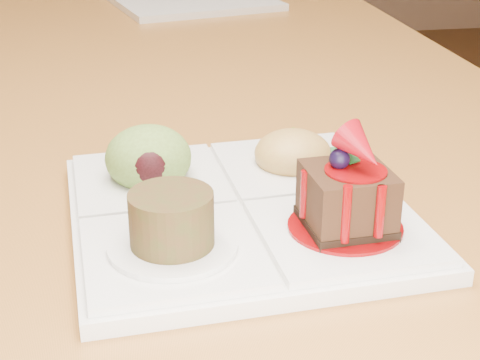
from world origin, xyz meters
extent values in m
cube|color=#A5632A|center=(0.00, 0.00, 0.73)|extent=(1.00, 1.80, 0.04)
cylinder|color=#A5632A|center=(0.44, 0.84, 0.35)|extent=(0.06, 0.06, 0.71)
cylinder|color=black|center=(0.54, -0.03, 0.23)|extent=(0.04, 0.04, 0.45)
cube|color=silver|center=(0.12, -0.70, 0.76)|extent=(0.27, 0.27, 0.01)
cube|color=silver|center=(0.18, -0.75, 0.77)|extent=(0.13, 0.13, 0.01)
cube|color=silver|center=(0.06, -0.76, 0.77)|extent=(0.13, 0.13, 0.01)
cube|color=silver|center=(0.05, -0.64, 0.77)|extent=(0.13, 0.13, 0.01)
cube|color=silver|center=(0.17, -0.63, 0.77)|extent=(0.13, 0.13, 0.01)
cylinder|color=#710406|center=(0.18, -0.75, 0.77)|extent=(0.08, 0.08, 0.00)
cube|color=black|center=(0.18, -0.75, 0.77)|extent=(0.06, 0.06, 0.01)
cube|color=black|center=(0.18, -0.75, 0.79)|extent=(0.06, 0.06, 0.04)
cylinder|color=#710406|center=(0.18, -0.75, 0.81)|extent=(0.04, 0.04, 0.00)
sphere|color=black|center=(0.18, -0.75, 0.82)|extent=(0.01, 0.01, 0.01)
cone|color=maroon|center=(0.19, -0.76, 0.83)|extent=(0.04, 0.05, 0.04)
cube|color=#104315|center=(0.19, -0.74, 0.82)|extent=(0.02, 0.02, 0.01)
cube|color=#104315|center=(0.18, -0.74, 0.82)|extent=(0.01, 0.02, 0.01)
cylinder|color=#710406|center=(0.17, -0.78, 0.79)|extent=(0.01, 0.01, 0.04)
cylinder|color=#710406|center=(0.20, -0.78, 0.79)|extent=(0.01, 0.01, 0.04)
cylinder|color=#710406|center=(0.15, -0.75, 0.79)|extent=(0.01, 0.01, 0.04)
cylinder|color=silver|center=(0.06, -0.76, 0.77)|extent=(0.09, 0.09, 0.00)
cylinder|color=#452313|center=(0.06, -0.76, 0.79)|extent=(0.06, 0.06, 0.04)
cylinder|color=#421D0E|center=(0.06, -0.76, 0.80)|extent=(0.05, 0.05, 0.00)
ellipsoid|color=olive|center=(0.05, -0.64, 0.78)|extent=(0.07, 0.07, 0.05)
ellipsoid|color=black|center=(0.05, -0.66, 0.79)|extent=(0.04, 0.03, 0.03)
ellipsoid|color=#A7883C|center=(0.17, -0.63, 0.78)|extent=(0.07, 0.07, 0.04)
cube|color=orange|center=(0.19, -0.63, 0.78)|extent=(0.02, 0.02, 0.01)
cube|color=#58811C|center=(0.18, -0.61, 0.78)|extent=(0.02, 0.02, 0.02)
cube|color=orange|center=(0.17, -0.62, 0.78)|extent=(0.02, 0.02, 0.01)
cube|color=#58811C|center=(0.16, -0.63, 0.78)|extent=(0.02, 0.02, 0.02)
cube|color=orange|center=(0.17, -0.64, 0.78)|extent=(0.02, 0.02, 0.01)
cube|color=#58811C|center=(0.18, -0.64, 0.78)|extent=(0.02, 0.02, 0.02)
cube|color=orange|center=(0.19, -0.64, 0.78)|extent=(0.02, 0.02, 0.01)
cube|color=silver|center=(0.17, 0.18, 0.76)|extent=(0.33, 0.33, 0.01)
camera|label=1|loc=(0.03, -1.19, 1.01)|focal=55.00mm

